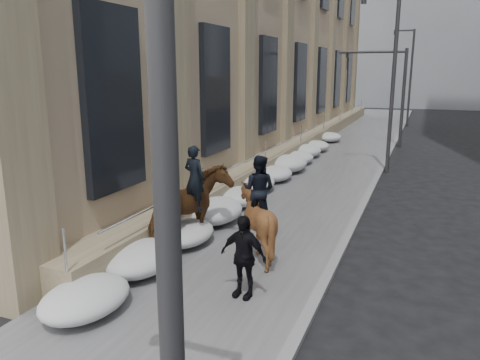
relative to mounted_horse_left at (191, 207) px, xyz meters
name	(u,v)px	position (x,y,z in m)	size (l,w,h in m)	color
ground	(197,287)	(1.10, -1.86, -1.23)	(140.00, 140.00, 0.00)	black
sidewalk	(306,185)	(1.10, 8.14, -1.17)	(5.00, 80.00, 0.12)	#4E4E50
curb	(370,191)	(3.72, 8.14, -1.17)	(0.24, 80.00, 0.12)	slate
bg_building_far	(365,36)	(-4.90, 70.14, 8.77)	(24.00, 12.00, 20.00)	gray
streetlight_near	(141,93)	(3.84, -7.86, 3.35)	(1.71, 0.24, 8.00)	#2D2D30
streetlight_mid	(390,73)	(3.84, 12.14, 3.35)	(1.71, 0.24, 8.00)	#2D2D30
streetlight_far	(409,72)	(3.84, 32.14, 3.35)	(1.71, 0.24, 8.00)	#2D2D30
traffic_signal	(388,82)	(3.18, 20.14, 2.77)	(4.10, 0.22, 6.00)	#2D2D30
snow_bank	(259,182)	(-0.32, 6.25, -0.76)	(1.70, 18.10, 0.76)	silver
mounted_horse_left	(191,207)	(0.00, 0.00, 0.00)	(1.66, 2.70, 2.72)	#492D16
mounted_horse_right	(257,217)	(1.85, -0.02, -0.06)	(1.53, 1.71, 2.59)	#512F17
pedestrian	(243,256)	(2.30, -2.09, -0.23)	(1.03, 0.43, 1.76)	black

